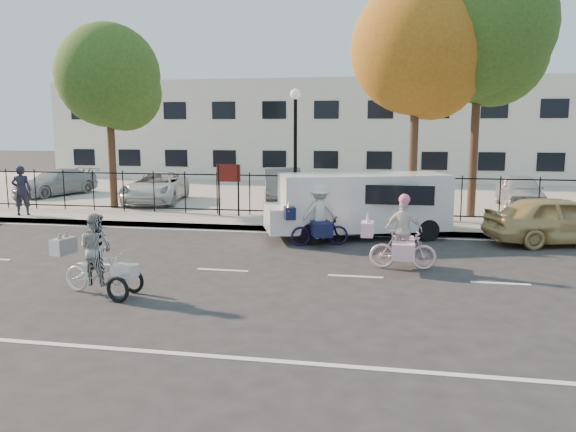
% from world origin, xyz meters
% --- Properties ---
extents(ground, '(120.00, 120.00, 0.00)m').
position_xyz_m(ground, '(0.00, 0.00, 0.00)').
color(ground, '#333334').
extents(road_markings, '(60.00, 9.52, 0.01)m').
position_xyz_m(road_markings, '(0.00, 0.00, 0.01)').
color(road_markings, silver).
rests_on(road_markings, ground).
extents(curb, '(60.00, 0.10, 0.15)m').
position_xyz_m(curb, '(0.00, 5.05, 0.07)').
color(curb, '#A8A399').
rests_on(curb, ground).
extents(sidewalk, '(60.00, 2.20, 0.15)m').
position_xyz_m(sidewalk, '(0.00, 6.10, 0.07)').
color(sidewalk, '#A8A399').
rests_on(sidewalk, ground).
extents(parking_lot, '(60.00, 15.60, 0.15)m').
position_xyz_m(parking_lot, '(0.00, 15.00, 0.07)').
color(parking_lot, '#A8A399').
rests_on(parking_lot, ground).
extents(iron_fence, '(58.00, 0.06, 1.50)m').
position_xyz_m(iron_fence, '(0.00, 7.20, 0.90)').
color(iron_fence, black).
rests_on(iron_fence, sidewalk).
extents(building, '(34.00, 10.00, 6.00)m').
position_xyz_m(building, '(0.00, 25.00, 3.00)').
color(building, silver).
rests_on(building, ground).
extents(lamppost, '(0.36, 0.36, 4.33)m').
position_xyz_m(lamppost, '(0.50, 6.80, 3.11)').
color(lamppost, black).
rests_on(lamppost, sidewalk).
extents(street_sign, '(0.85, 0.06, 1.80)m').
position_xyz_m(street_sign, '(-1.85, 6.80, 1.42)').
color(street_sign, black).
rests_on(street_sign, sidewalk).
extents(zebra_trike, '(1.86, 0.95, 1.59)m').
position_xyz_m(zebra_trike, '(-1.85, -2.19, 0.61)').
color(zebra_trike, white).
rests_on(zebra_trike, ground).
extents(unicorn_bike, '(1.70, 1.18, 1.73)m').
position_xyz_m(unicorn_bike, '(3.98, 0.86, 0.64)').
color(unicorn_bike, '#FFC2C7').
rests_on(unicorn_bike, ground).
extents(bull_bike, '(1.84, 1.30, 1.65)m').
position_xyz_m(bull_bike, '(1.79, 3.11, 0.66)').
color(bull_bike, black).
rests_on(bull_bike, ground).
extents(white_van, '(5.68, 3.25, 1.87)m').
position_xyz_m(white_van, '(2.82, 4.50, 1.03)').
color(white_van, white).
rests_on(white_van, ground).
extents(gold_sedan, '(4.27, 2.57, 1.36)m').
position_xyz_m(gold_sedan, '(8.31, 4.50, 0.68)').
color(gold_sedan, tan).
rests_on(gold_sedan, ground).
extents(pedestrian, '(0.75, 0.63, 1.75)m').
position_xyz_m(pedestrian, '(-9.03, 5.62, 1.02)').
color(pedestrian, black).
rests_on(pedestrian, sidewalk).
extents(lot_car_a, '(2.74, 4.37, 1.18)m').
position_xyz_m(lot_car_a, '(-11.35, 11.25, 0.74)').
color(lot_car_a, '#A4A6AB').
rests_on(lot_car_a, parking_lot).
extents(lot_car_b, '(2.86, 4.82, 1.25)m').
position_xyz_m(lot_car_b, '(-5.84, 9.74, 0.78)').
color(lot_car_b, silver).
rests_on(lot_car_b, parking_lot).
extents(lot_car_c, '(2.41, 4.44, 1.39)m').
position_xyz_m(lot_car_c, '(-0.72, 10.81, 0.84)').
color(lot_car_c, '#53575C').
rests_on(lot_car_c, parking_lot).
extents(lot_car_d, '(1.62, 3.75, 1.26)m').
position_xyz_m(lot_car_d, '(8.62, 10.94, 0.78)').
color(lot_car_d, '#AFB3B7').
rests_on(lot_car_d, parking_lot).
extents(tree_west, '(3.85, 3.85, 7.05)m').
position_xyz_m(tree_west, '(-6.65, 8.03, 4.93)').
color(tree_west, '#442D1D').
rests_on(tree_west, ground).
extents(tree_mid, '(4.31, 4.31, 7.90)m').
position_xyz_m(tree_mid, '(4.54, 7.36, 5.53)').
color(tree_mid, '#442D1D').
rests_on(tree_mid, ground).
extents(tree_east, '(4.86, 4.86, 8.92)m').
position_xyz_m(tree_east, '(6.59, 8.26, 6.25)').
color(tree_east, '#442D1D').
rests_on(tree_east, ground).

